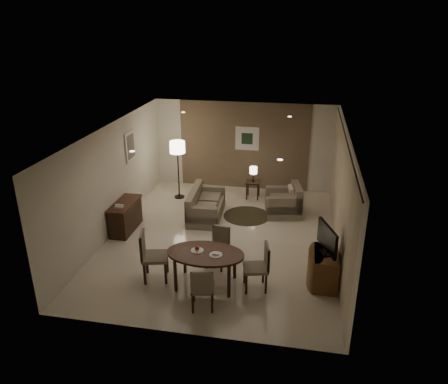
% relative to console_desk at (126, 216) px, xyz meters
% --- Properties ---
extents(room_shell, '(5.50, 7.00, 2.70)m').
position_rel_console_desk_xyz_m(room_shell, '(2.49, 0.40, 0.98)').
color(room_shell, beige).
rests_on(room_shell, ground).
extents(taupe_accent, '(3.96, 0.03, 2.70)m').
position_rel_console_desk_xyz_m(taupe_accent, '(2.49, 3.48, 0.98)').
color(taupe_accent, brown).
rests_on(taupe_accent, wall_back).
extents(curtain_wall, '(0.08, 6.70, 2.58)m').
position_rel_console_desk_xyz_m(curtain_wall, '(5.17, 0.00, 0.95)').
color(curtain_wall, beige).
rests_on(curtain_wall, wall_right).
extents(curtain_rod, '(0.03, 6.80, 0.03)m').
position_rel_console_desk_xyz_m(curtain_rod, '(5.17, 0.00, 2.27)').
color(curtain_rod, black).
rests_on(curtain_rod, wall_right).
extents(art_back_frame, '(0.72, 0.03, 0.72)m').
position_rel_console_desk_xyz_m(art_back_frame, '(2.59, 3.46, 1.23)').
color(art_back_frame, silver).
rests_on(art_back_frame, wall_back).
extents(art_back_canvas, '(0.34, 0.01, 0.34)m').
position_rel_console_desk_xyz_m(art_back_canvas, '(2.59, 3.44, 1.23)').
color(art_back_canvas, '#1A301D').
rests_on(art_back_canvas, wall_back).
extents(art_left_frame, '(0.03, 0.60, 0.80)m').
position_rel_console_desk_xyz_m(art_left_frame, '(-0.23, 1.20, 1.48)').
color(art_left_frame, silver).
rests_on(art_left_frame, wall_left).
extents(art_left_canvas, '(0.01, 0.46, 0.64)m').
position_rel_console_desk_xyz_m(art_left_canvas, '(-0.21, 1.20, 1.48)').
color(art_left_canvas, gray).
rests_on(art_left_canvas, wall_left).
extents(downlight_nl, '(0.10, 0.10, 0.01)m').
position_rel_console_desk_xyz_m(downlight_nl, '(1.09, -1.80, 2.31)').
color(downlight_nl, white).
rests_on(downlight_nl, ceiling).
extents(downlight_nr, '(0.10, 0.10, 0.01)m').
position_rel_console_desk_xyz_m(downlight_nr, '(3.89, -1.80, 2.31)').
color(downlight_nr, white).
rests_on(downlight_nr, ceiling).
extents(downlight_fl, '(0.10, 0.10, 0.01)m').
position_rel_console_desk_xyz_m(downlight_fl, '(1.09, 1.80, 2.31)').
color(downlight_fl, white).
rests_on(downlight_fl, ceiling).
extents(downlight_fr, '(0.10, 0.10, 0.01)m').
position_rel_console_desk_xyz_m(downlight_fr, '(3.89, 1.80, 2.31)').
color(downlight_fr, white).
rests_on(downlight_fr, ceiling).
extents(console_desk, '(0.48, 1.20, 0.75)m').
position_rel_console_desk_xyz_m(console_desk, '(0.00, 0.00, 0.00)').
color(console_desk, '#3F2314').
rests_on(console_desk, floor).
extents(telephone, '(0.20, 0.14, 0.09)m').
position_rel_console_desk_xyz_m(telephone, '(0.00, -0.30, 0.43)').
color(telephone, white).
rests_on(telephone, console_desk).
extents(tv_cabinet, '(0.48, 0.90, 0.70)m').
position_rel_console_desk_xyz_m(tv_cabinet, '(4.89, -1.50, -0.03)').
color(tv_cabinet, brown).
rests_on(tv_cabinet, floor).
extents(flat_tv, '(0.36, 0.85, 0.60)m').
position_rel_console_desk_xyz_m(flat_tv, '(4.87, -1.50, 0.65)').
color(flat_tv, black).
rests_on(flat_tv, tv_cabinet).
extents(dining_table, '(1.55, 0.97, 0.73)m').
position_rel_console_desk_xyz_m(dining_table, '(2.53, -1.98, -0.01)').
color(dining_table, '#3F2314').
rests_on(dining_table, floor).
extents(chair_near, '(0.51, 0.51, 0.89)m').
position_rel_console_desk_xyz_m(chair_near, '(2.64, -2.72, 0.07)').
color(chair_near, gray).
rests_on(chair_near, floor).
extents(chair_far, '(0.51, 0.51, 0.88)m').
position_rel_console_desk_xyz_m(chair_far, '(2.62, -1.26, 0.07)').
color(chair_far, gray).
rests_on(chair_far, floor).
extents(chair_left, '(0.62, 0.62, 1.05)m').
position_rel_console_desk_xyz_m(chair_left, '(1.47, -1.96, 0.15)').
color(chair_left, gray).
rests_on(chair_left, floor).
extents(chair_right, '(0.56, 0.56, 0.96)m').
position_rel_console_desk_xyz_m(chair_right, '(3.52, -1.93, 0.10)').
color(chair_right, gray).
rests_on(chair_right, floor).
extents(plate_a, '(0.26, 0.26, 0.02)m').
position_rel_console_desk_xyz_m(plate_a, '(2.35, -1.93, 0.36)').
color(plate_a, white).
rests_on(plate_a, dining_table).
extents(plate_b, '(0.26, 0.26, 0.02)m').
position_rel_console_desk_xyz_m(plate_b, '(2.75, -2.03, 0.36)').
color(plate_b, white).
rests_on(plate_b, dining_table).
extents(fruit_apple, '(0.09, 0.09, 0.09)m').
position_rel_console_desk_xyz_m(fruit_apple, '(2.35, -1.93, 0.41)').
color(fruit_apple, '#A33012').
rests_on(fruit_apple, plate_a).
extents(napkin, '(0.12, 0.08, 0.03)m').
position_rel_console_desk_xyz_m(napkin, '(2.75, -2.03, 0.38)').
color(napkin, white).
rests_on(napkin, plate_b).
extents(round_rug, '(1.26, 1.26, 0.01)m').
position_rel_console_desk_xyz_m(round_rug, '(2.90, 1.38, -0.37)').
color(round_rug, '#38341F').
rests_on(round_rug, floor).
extents(sofa, '(1.69, 0.91, 0.77)m').
position_rel_console_desk_xyz_m(sofa, '(1.83, 1.13, 0.01)').
color(sofa, gray).
rests_on(sofa, floor).
extents(armchair, '(1.06, 1.10, 0.84)m').
position_rel_console_desk_xyz_m(armchair, '(3.85, 1.69, 0.05)').
color(armchair, gray).
rests_on(armchair, floor).
extents(side_table, '(0.41, 0.41, 0.52)m').
position_rel_console_desk_xyz_m(side_table, '(2.90, 2.68, -0.12)').
color(side_table, black).
rests_on(side_table, floor).
extents(table_lamp, '(0.22, 0.22, 0.50)m').
position_rel_console_desk_xyz_m(table_lamp, '(2.90, 2.68, 0.39)').
color(table_lamp, '#FFEAC1').
rests_on(table_lamp, side_table).
extents(floor_lamp, '(0.44, 0.44, 1.73)m').
position_rel_console_desk_xyz_m(floor_lamp, '(0.73, 2.31, 0.49)').
color(floor_lamp, '#FFE5B7').
rests_on(floor_lamp, floor).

